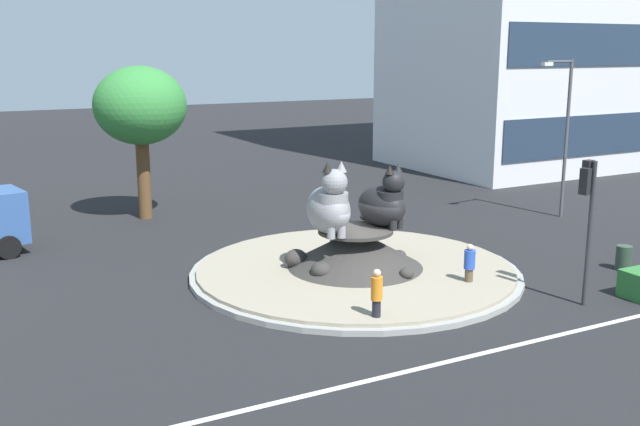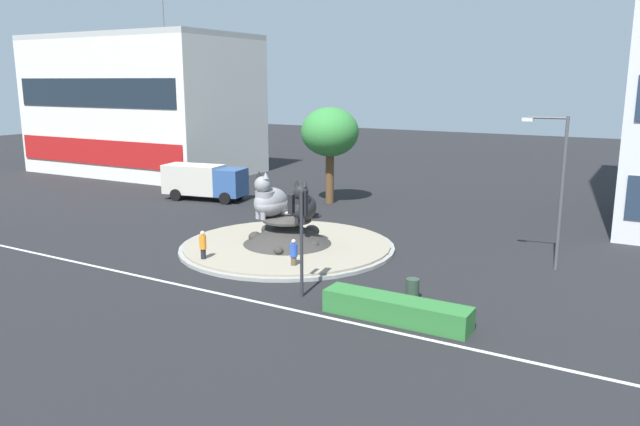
% 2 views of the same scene
% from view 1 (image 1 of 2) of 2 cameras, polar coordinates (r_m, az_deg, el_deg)
% --- Properties ---
extents(ground_plane, '(160.00, 160.00, 0.00)m').
position_cam_1_polar(ground_plane, '(26.39, 2.72, -4.76)').
color(ground_plane, black).
extents(lane_centreline, '(112.00, 0.20, 0.01)m').
position_cam_1_polar(lane_centreline, '(20.61, 13.59, -10.24)').
color(lane_centreline, silver).
rests_on(lane_centreline, ground).
extents(roundabout_island, '(11.70, 11.70, 1.66)m').
position_cam_1_polar(roundabout_island, '(26.24, 2.70, -3.65)').
color(roundabout_island, gray).
rests_on(roundabout_island, ground).
extents(cat_statue_grey, '(1.96, 2.64, 2.57)m').
position_cam_1_polar(cat_statue_grey, '(25.13, 0.75, 0.49)').
color(cat_statue_grey, gray).
rests_on(cat_statue_grey, roundabout_island).
extents(cat_statue_black, '(1.74, 2.48, 2.30)m').
position_cam_1_polar(cat_statue_black, '(26.24, 4.98, 0.75)').
color(cat_statue_black, black).
rests_on(cat_statue_black, roundabout_island).
extents(traffic_light_mast, '(0.71, 0.61, 4.57)m').
position_cam_1_polar(traffic_light_mast, '(23.88, 19.99, 0.93)').
color(traffic_light_mast, '#2D2D33').
rests_on(traffic_light_mast, ground).
extents(broadleaf_tree_behind_island, '(4.24, 4.24, 7.11)m').
position_cam_1_polar(broadleaf_tree_behind_island, '(35.13, -13.74, 7.97)').
color(broadleaf_tree_behind_island, brown).
rests_on(broadleaf_tree_behind_island, ground).
extents(streetlight_arm, '(2.07, 0.44, 7.39)m').
position_cam_1_polar(streetlight_arm, '(36.22, 18.36, 6.28)').
color(streetlight_arm, '#4C4C51').
rests_on(streetlight_arm, ground).
extents(pedestrian_orange_shirt, '(0.34, 0.34, 1.73)m').
position_cam_1_polar(pedestrian_orange_shirt, '(21.39, 4.40, -6.41)').
color(pedestrian_orange_shirt, black).
rests_on(pedestrian_orange_shirt, ground).
extents(pedestrian_blue_shirt, '(0.37, 0.37, 1.58)m').
position_cam_1_polar(pedestrian_blue_shirt, '(24.99, 11.47, -4.04)').
color(pedestrian_blue_shirt, brown).
rests_on(pedestrian_blue_shirt, ground).
extents(litter_bin, '(0.56, 0.56, 0.90)m').
position_cam_1_polar(litter_bin, '(28.96, 22.43, -3.22)').
color(litter_bin, '#2D4233').
rests_on(litter_bin, ground).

